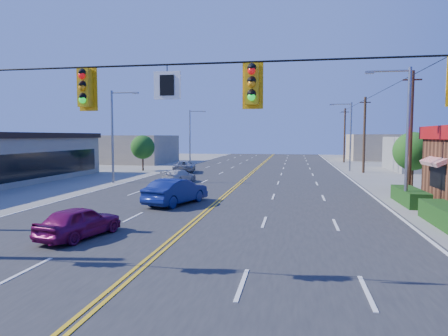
% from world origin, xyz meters
% --- Properties ---
extents(ground, '(160.00, 160.00, 0.00)m').
position_xyz_m(ground, '(0.00, 0.00, 0.00)').
color(ground, gray).
rests_on(ground, ground).
extents(road, '(20.00, 120.00, 0.06)m').
position_xyz_m(road, '(0.00, 20.00, 0.03)').
color(road, '#2D2D30').
rests_on(road, ground).
extents(signal_span, '(24.32, 0.34, 9.00)m').
position_xyz_m(signal_span, '(-0.12, 0.00, 4.89)').
color(signal_span, '#47301E').
rests_on(signal_span, ground).
extents(streetlight_se, '(2.55, 0.25, 8.00)m').
position_xyz_m(streetlight_se, '(10.79, 14.00, 4.51)').
color(streetlight_se, gray).
rests_on(streetlight_se, ground).
extents(streetlight_ne, '(2.55, 0.25, 8.00)m').
position_xyz_m(streetlight_ne, '(10.79, 38.00, 4.51)').
color(streetlight_ne, gray).
rests_on(streetlight_ne, ground).
extents(streetlight_sw, '(2.55, 0.25, 8.00)m').
position_xyz_m(streetlight_sw, '(-10.79, 22.00, 4.51)').
color(streetlight_sw, gray).
rests_on(streetlight_sw, ground).
extents(streetlight_nw, '(2.55, 0.25, 8.00)m').
position_xyz_m(streetlight_nw, '(-10.79, 48.00, 4.51)').
color(streetlight_nw, gray).
rests_on(streetlight_nw, ground).
extents(utility_pole_near, '(0.28, 0.28, 8.40)m').
position_xyz_m(utility_pole_near, '(12.20, 18.00, 4.20)').
color(utility_pole_near, '#47301E').
rests_on(utility_pole_near, ground).
extents(utility_pole_mid, '(0.28, 0.28, 8.40)m').
position_xyz_m(utility_pole_mid, '(12.20, 36.00, 4.20)').
color(utility_pole_mid, '#47301E').
rests_on(utility_pole_mid, ground).
extents(utility_pole_far, '(0.28, 0.28, 8.40)m').
position_xyz_m(utility_pole_far, '(12.20, 54.00, 4.20)').
color(utility_pole_far, '#47301E').
rests_on(utility_pole_far, ground).
extents(tree_kfc_rear, '(2.94, 2.94, 4.41)m').
position_xyz_m(tree_kfc_rear, '(13.50, 22.00, 2.93)').
color(tree_kfc_rear, '#47301E').
rests_on(tree_kfc_rear, ground).
extents(tree_west, '(2.80, 2.80, 4.20)m').
position_xyz_m(tree_west, '(-13.00, 34.00, 2.79)').
color(tree_west, '#47301E').
rests_on(tree_west, ground).
extents(bld_east_mid, '(12.00, 10.00, 4.00)m').
position_xyz_m(bld_east_mid, '(22.00, 40.00, 2.00)').
color(bld_east_mid, gray).
rests_on(bld_east_mid, ground).
extents(bld_west_far, '(11.00, 12.00, 4.20)m').
position_xyz_m(bld_west_far, '(-20.00, 48.00, 2.10)').
color(bld_west_far, tan).
rests_on(bld_west_far, ground).
extents(bld_east_far, '(10.00, 10.00, 4.40)m').
position_xyz_m(bld_east_far, '(19.00, 62.00, 2.20)').
color(bld_east_far, tan).
rests_on(bld_east_far, ground).
extents(car_magenta, '(2.33, 3.98, 1.27)m').
position_xyz_m(car_magenta, '(-3.76, 3.88, 0.64)').
color(car_magenta, '#730C4B').
rests_on(car_magenta, ground).
extents(car_blue, '(2.99, 4.94, 1.54)m').
position_xyz_m(car_blue, '(-2.27, 12.07, 0.77)').
color(car_blue, navy).
rests_on(car_blue, ground).
extents(car_white, '(2.51, 4.19, 1.14)m').
position_xyz_m(car_white, '(-5.26, 22.82, 0.57)').
color(car_white, silver).
rests_on(car_white, ground).
extents(car_silver, '(2.96, 5.05, 1.32)m').
position_xyz_m(car_silver, '(-7.43, 32.17, 0.66)').
color(car_silver, '#A4A4A9').
rests_on(car_silver, ground).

